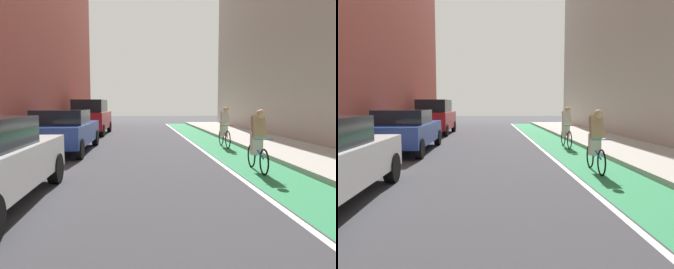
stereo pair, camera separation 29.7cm
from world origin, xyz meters
TOP-DOWN VIEW (x-y plane):
  - ground_plane at (0.00, 13.64)m, footprint 77.63×77.63m
  - bike_lane_paint at (3.13, 15.64)m, footprint 1.60×35.28m
  - lane_divider_stripe at (2.23, 15.64)m, footprint 0.12×35.28m
  - sidewalk_right at (5.38, 15.64)m, footprint 2.91×35.28m
  - parked_sedan_blue at (-2.88, 16.45)m, footprint 2.04×4.73m
  - parked_suv_red at (-2.88, 23.56)m, footprint 2.03×4.34m
  - cyclist_trailing at (2.92, 12.43)m, footprint 0.48×1.70m
  - cyclist_far at (3.32, 17.35)m, footprint 0.48×1.75m

SIDE VIEW (x-z plane):
  - ground_plane at x=0.00m, z-range 0.00..0.00m
  - bike_lane_paint at x=3.13m, z-range 0.00..0.00m
  - lane_divider_stripe at x=2.23m, z-range 0.00..0.00m
  - sidewalk_right at x=5.38m, z-range 0.00..0.14m
  - parked_sedan_blue at x=-2.88m, z-range 0.02..1.55m
  - cyclist_far at x=3.32m, z-range 0.00..1.63m
  - cyclist_trailing at x=2.92m, z-range 0.04..1.65m
  - parked_suv_red at x=-2.88m, z-range 0.03..2.01m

